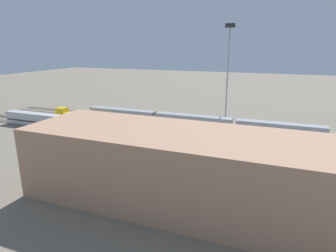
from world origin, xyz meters
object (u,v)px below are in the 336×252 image
at_px(light_mast_2, 228,63).
at_px(maintenance_shed, 184,169).
at_px(train_on_track_3, 70,118).
at_px(train_on_track_4, 189,137).
at_px(train_on_track_1, 193,122).

height_order(light_mast_2, maintenance_shed, light_mast_2).
distance_m(train_on_track_3, maintenance_shed, 57.62).
height_order(train_on_track_3, train_on_track_4, train_on_track_3).
height_order(train_on_track_1, light_mast_2, light_mast_2).
relative_size(train_on_track_3, train_on_track_1, 0.14).
relative_size(train_on_track_3, train_on_track_4, 0.08).
bearing_deg(train_on_track_3, train_on_track_4, 172.99).
height_order(train_on_track_4, light_mast_2, light_mast_2).
xyz_separation_m(train_on_track_3, light_mast_2, (-45.26, -17.75, 16.71)).
bearing_deg(train_on_track_4, maintenance_shed, 105.69).
bearing_deg(train_on_track_1, maintenance_shed, 104.74).
distance_m(train_on_track_3, train_on_track_1, 38.49).
bearing_deg(train_on_track_3, light_mast_2, -158.58).
relative_size(train_on_track_4, light_mast_2, 3.99).
relative_size(light_mast_2, maintenance_shed, 0.60).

